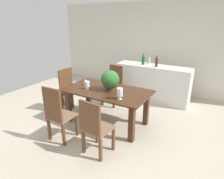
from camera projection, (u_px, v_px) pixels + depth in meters
ground_plane at (105, 123)px, 4.21m from camera, size 7.04×7.04×0.00m
back_wall at (151, 48)px, 5.86m from camera, size 6.40×0.10×2.60m
dining_table at (107, 97)px, 4.05m from camera, size 1.78×0.99×0.75m
chair_near_left at (57, 113)px, 3.43m from camera, size 0.43×0.45×1.06m
chair_near_right at (94, 126)px, 3.08m from camera, size 0.47×0.46×0.98m
chair_head_end at (64, 88)px, 4.62m from camera, size 0.45×0.45×1.06m
chair_far_left at (114, 83)px, 5.08m from camera, size 0.41×0.48×1.00m
flower_centerpiece at (110, 80)px, 3.91m from camera, size 0.37×0.37×0.42m
crystal_vase_left at (87, 84)px, 4.02m from camera, size 0.10×0.10×0.17m
crystal_vase_center_near at (120, 93)px, 3.50m from camera, size 0.11×0.11×0.21m
wine_glass at (86, 81)px, 4.23m from camera, size 0.07×0.07×0.15m
kitchen_counter at (152, 83)px, 5.29m from camera, size 1.97×0.51×0.96m
wine_bottle_dark at (157, 62)px, 4.97m from camera, size 0.07×0.07×0.29m
wine_bottle_tall at (149, 61)px, 5.26m from camera, size 0.08×0.08×0.23m
wine_bottle_green at (143, 60)px, 5.21m from camera, size 0.08×0.08×0.29m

